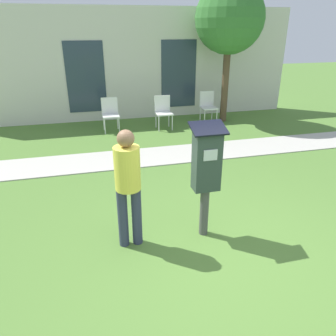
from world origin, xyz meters
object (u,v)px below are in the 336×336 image
parking_meter (206,167)px  outdoor_chair_middle (163,110)px  person_standing (128,181)px  outdoor_chair_right (208,104)px  outdoor_chair_left (110,112)px

parking_meter → outdoor_chair_middle: 5.21m
parking_meter → outdoor_chair_middle: (0.67, 5.15, -0.49)m
person_standing → outdoor_chair_right: bearing=74.6°
person_standing → outdoor_chair_left: person_standing is taller
outdoor_chair_left → outdoor_chair_right: same height
parking_meter → person_standing: 1.02m
parking_meter → outdoor_chair_middle: bearing=82.5°
person_standing → outdoor_chair_left: (0.24, 5.25, -0.40)m
parking_meter → outdoor_chair_left: 5.35m
outdoor_chair_left → outdoor_chair_middle: (1.45, -0.12, 0.00)m
outdoor_chair_right → parking_meter: bearing=-113.5°
parking_meter → outdoor_chair_middle: size_ratio=1.77×
parking_meter → outdoor_chair_right: (2.13, 5.48, -0.49)m
parking_meter → outdoor_chair_right: bearing=68.8°
outdoor_chair_right → outdoor_chair_left: bearing=-178.1°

